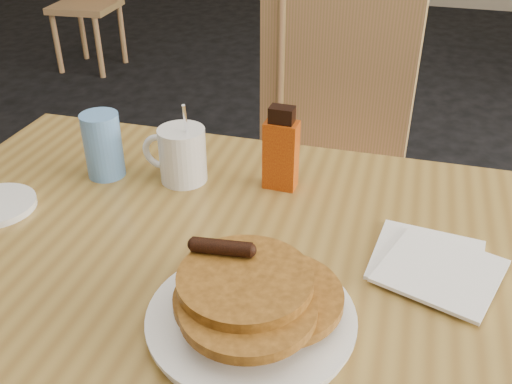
% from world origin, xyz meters
% --- Properties ---
extents(main_table, '(1.25, 0.87, 0.75)m').
position_xyz_m(main_table, '(0.02, -0.06, 0.71)').
color(main_table, olive).
rests_on(main_table, floor).
extents(chair_main_far, '(0.49, 0.49, 0.98)m').
position_xyz_m(chair_main_far, '(0.02, 0.71, 0.59)').
color(chair_main_far, tan).
rests_on(chair_main_far, floor).
extents(pancake_plate, '(0.28, 0.28, 0.10)m').
position_xyz_m(pancake_plate, '(0.09, -0.20, 0.78)').
color(pancake_plate, white).
rests_on(pancake_plate, main_table).
extents(coffee_mug, '(0.12, 0.09, 0.16)m').
position_xyz_m(coffee_mug, '(-0.15, 0.13, 0.80)').
color(coffee_mug, white).
rests_on(coffee_mug, main_table).
extents(syrup_bottle, '(0.06, 0.04, 0.16)m').
position_xyz_m(syrup_bottle, '(0.03, 0.16, 0.82)').
color(syrup_bottle, maroon).
rests_on(syrup_bottle, main_table).
extents(napkin_stack, '(0.21, 0.22, 0.01)m').
position_xyz_m(napkin_stack, '(0.32, -0.01, 0.76)').
color(napkin_stack, white).
rests_on(napkin_stack, main_table).
extents(blue_tumbler, '(0.09, 0.09, 0.12)m').
position_xyz_m(blue_tumbler, '(-0.30, 0.10, 0.81)').
color(blue_tumbler, '#6098E1').
rests_on(blue_tumbler, main_table).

